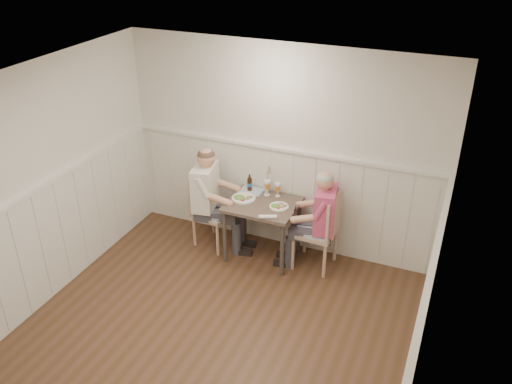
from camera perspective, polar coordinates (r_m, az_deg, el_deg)
ground_plane at (r=5.60m, az=-5.87°, el=-16.71°), size 4.50×4.50×0.00m
room_shell at (r=4.66m, az=-6.77°, el=-3.33°), size 4.04×4.54×2.60m
wainscot at (r=5.63m, az=-2.91°, el=-7.20°), size 4.00×4.49×1.34m
dining_table at (r=6.57m, az=0.67°, el=-1.99°), size 0.85×0.70×0.75m
chair_right at (r=6.48m, az=6.80°, el=-3.81°), size 0.49×0.49×0.99m
chair_left at (r=6.92m, az=-4.76°, el=-1.65°), size 0.54×0.54×0.95m
man_in_pink at (r=6.46m, az=6.81°, el=-3.78°), size 0.65×0.46×1.31m
diner_cream at (r=6.81m, az=-4.94°, el=-1.51°), size 0.69×0.49×1.39m
plate_man at (r=6.43m, az=2.37°, el=-1.46°), size 0.23×0.23×0.06m
plate_diner at (r=6.59m, az=-1.45°, el=-0.58°), size 0.29×0.29×0.07m
beer_glass_a at (r=6.62m, az=2.31°, el=0.46°), size 0.07×0.07×0.18m
beer_glass_b at (r=6.63m, az=1.19°, el=0.71°), size 0.08×0.08×0.20m
beer_bottle at (r=6.76m, az=-0.68°, el=0.91°), size 0.06×0.06×0.22m
rolled_napkin at (r=6.19m, az=1.25°, el=-2.62°), size 0.21×0.13×0.05m
grass_vase at (r=6.65m, az=1.16°, el=1.23°), size 0.05×0.05×0.40m
gingham_mat at (r=6.79m, az=-0.50°, el=0.15°), size 0.29×0.23×0.01m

